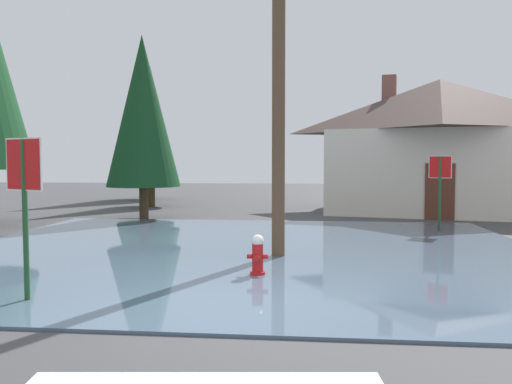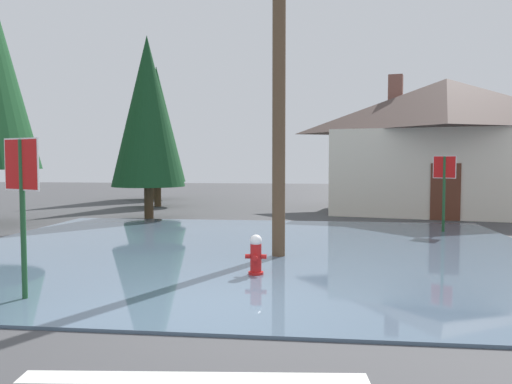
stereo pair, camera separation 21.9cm
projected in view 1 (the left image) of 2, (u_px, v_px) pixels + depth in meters
The scene contains 11 objects.
ground_plane at pixel (223, 313), 7.27m from camera, with size 80.00×80.00×0.10m, color #424244.
flood_puddle at pixel (245, 250), 11.91m from camera, with size 13.54×11.61×0.05m, color #4C6075.
lane_stop_bar at pixel (206, 379), 4.94m from camera, with size 3.36×0.30×0.01m, color silver.
stop_sign_near at pixel (24, 185), 7.50m from camera, with size 0.71×0.33×2.42m.
fire_hydrant at pixel (258, 256), 9.28m from camera, with size 0.38×0.33×0.77m.
utility_pole at pixel (279, 40), 10.85m from camera, with size 1.60×0.28×8.88m.
stop_sign_far at pixel (440, 179), 14.90m from camera, with size 0.58×0.33×2.23m.
house at pixel (439, 143), 21.02m from camera, with size 10.18×8.51×5.81m.
pine_tree_tall_left at pixel (151, 124), 23.25m from camera, with size 2.53×2.53×6.33m.
pine_tree_mid_left at pixel (144, 115), 27.57m from camera, with size 3.08×3.08×7.71m.
pine_tree_far_center at pixel (143, 111), 18.26m from camera, with size 2.61×2.61×6.52m.
Camera 1 is at (1.17, -7.08, 2.09)m, focal length 36.23 mm.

